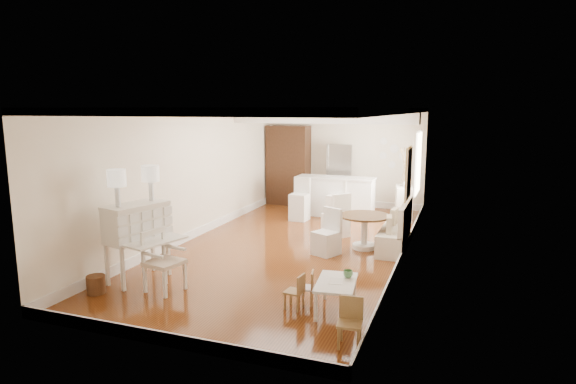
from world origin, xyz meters
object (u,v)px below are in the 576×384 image
Objects in this scene: slip_chair_far at (336,214)px; sideboard at (404,203)px; pantry_cabinet at (288,165)px; gustavian_armchair at (164,261)px; kids_chair_a at (294,291)px; bar_stool_left at (299,199)px; fridge at (352,177)px; kids_chair_b at (305,287)px; kids_chair_c at (350,323)px; breakfast_counter at (335,196)px; bar_stool_right at (336,200)px; kids_table at (336,296)px; dining_table at (364,232)px; wicker_basket at (96,284)px; slip_chair_near at (326,232)px; secretary_bureau at (138,242)px.

slip_chair_far reaches higher than sideboard.
pantry_cabinet is at bearing 156.07° from sideboard.
kids_chair_a is at bearing -77.58° from gustavian_armchair.
bar_stool_left is 0.60× the size of fridge.
kids_chair_b is 0.84× the size of kids_chair_c.
breakfast_counter reaches higher than sideboard.
bar_stool_left is at bearing -167.11° from sideboard.
bar_stool_right is at bearing -1.39° from gustavian_armchair.
kids_chair_b is at bearing -64.34° from bar_stool_right.
kids_table is 1.02m from kids_chair_c.
kids_table is 1.74× the size of kids_chair_b.
kids_chair_c is 0.59× the size of dining_table.
kids_chair_b is at bearing 12.84° from wicker_basket.
breakfast_counter is (-1.07, 5.82, 0.26)m from kids_chair_b.
fridge is at bearing 79.22° from breakfast_counter.
gustavian_armchair is 2.11m from kids_chair_a.
pantry_cabinet reaches higher than slip_chair_far.
slip_chair_near is (-0.27, 2.63, 0.19)m from kids_chair_a.
slip_chair_far is at bearing 175.74° from kids_chair_b.
wicker_basket is at bearing -93.86° from bar_stool_right.
gustavian_armchair is 0.89× the size of bar_stool_left.
fridge reaches higher than dining_table.
sideboard is (3.45, -0.87, -0.73)m from pantry_cabinet.
slip_chair_far is (-0.79, 0.76, 0.14)m from dining_table.
secretary_bureau is 2.90m from kids_chair_b.
breakfast_counter is at bearing 177.07° from sideboard.
gustavian_armchair is at bearing -126.26° from dining_table.
kids_chair_a is at bearing -36.30° from kids_chair_b.
kids_chair_c is 0.26× the size of pantry_cabinet.
slip_chair_far is at bearing -39.70° from bar_stool_left.
kids_table is 0.88× the size of bar_stool_right.
fridge is at bearing 174.97° from kids_chair_b.
kids_table is at bearing 13.57° from secretary_bureau.
slip_chair_near is 5.13m from pantry_cabinet.
breakfast_counter reaches higher than bar_stool_right.
breakfast_counter is (1.12, 6.08, 0.04)m from gustavian_armchair.
kids_chair_b is 5.92m from breakfast_counter.
sideboard is at bearing 6.81° from breakfast_counter.
breakfast_counter is 0.89× the size of pantry_cabinet.
secretary_bureau is 0.72× the size of fridge.
slip_chair_far is (-1.43, 4.85, 0.19)m from kids_chair_c.
pantry_cabinet is (-2.23, 3.07, 0.66)m from slip_chair_far.
fridge is (0.20, 1.05, 0.39)m from breakfast_counter.
breakfast_counter is at bearing -125.49° from slip_chair_far.
fridge is at bearing 101.02° from kids_table.
kids_table is at bearing -62.41° from bar_stool_left.
slip_chair_far is 0.99× the size of bar_stool_right.
secretary_bureau is 0.56× the size of pantry_cabinet.
secretary_bureau is 7.00m from sideboard.
kids_chair_c is 0.29× the size of breakfast_counter.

